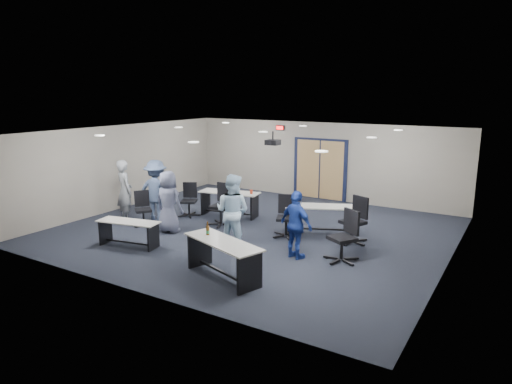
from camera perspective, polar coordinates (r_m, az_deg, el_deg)
The scene contains 25 objects.
floor at distance 12.60m, azimuth -0.29°, elevation -4.83°, with size 10.00×10.00×0.00m, color black.
back_wall at distance 16.22m, azimuth 8.07°, elevation 3.86°, with size 10.00×0.04×2.70m, color gray.
front_wall at distance 8.86m, azimuth -15.74°, elevation -3.72°, with size 10.00×0.04×2.70m, color gray.
left_wall at distance 15.44m, azimuth -16.34°, elevation 3.04°, with size 0.04×9.00×2.70m, color gray.
right_wall at distance 10.61m, azimuth 23.40°, elevation -1.64°, with size 0.04×9.00×2.70m, color gray.
ceiling at distance 12.08m, azimuth -0.30°, elevation 7.50°, with size 10.00×9.00×0.04m, color white.
double_door at distance 16.23m, azimuth 7.99°, elevation 2.79°, with size 2.00×0.07×2.20m.
exit_sign at distance 16.73m, azimuth 3.03°, elevation 8.02°, with size 0.32×0.07×0.18m.
ceiling_projector at distance 12.38m, azimuth 2.10°, elevation 6.24°, with size 0.35×0.32×0.37m.
ceiling_can_lights at distance 12.29m, azimuth 0.31°, elevation 7.45°, with size 6.24×5.74×0.02m, color silver, non-canonical shape.
table_front_left at distance 11.68m, azimuth -15.63°, elevation -4.48°, with size 1.64×0.82×0.64m.
table_front_right at distance 9.38m, azimuth -4.18°, elevation -7.53°, with size 2.05×1.24×1.08m.
table_back_left at distance 13.96m, azimuth -3.30°, elevation -0.93°, with size 1.93×0.93×0.87m.
table_back_right at distance 12.38m, azimuth 8.05°, elevation -2.79°, with size 1.95×1.30×0.75m.
chair_back_a at distance 14.06m, azimuth -8.40°, elevation -0.98°, with size 0.64×0.64×1.02m, color black, non-canonical shape.
chair_back_b at distance 12.96m, azimuth -4.44°, elevation -1.62°, with size 0.75×0.75×1.20m, color black, non-canonical shape.
chair_back_c at distance 11.94m, azimuth 3.79°, elevation -3.09°, with size 0.69×0.69×1.10m, color black, non-canonical shape.
chair_back_d at distance 11.69m, azimuth 12.02°, elevation -3.48°, with size 0.74×0.74×1.18m, color black, non-canonical shape.
chair_loose_left at distance 13.32m, azimuth -13.92°, elevation -2.05°, with size 0.62×0.62×0.98m, color black, non-canonical shape.
chair_loose_right at distance 10.40m, azimuth 10.72°, elevation -5.46°, with size 0.74×0.74×1.17m, color black, non-canonical shape.
person_gray at distance 13.77m, azimuth -16.09°, elevation 0.11°, with size 0.67×0.44×1.83m, color gray.
person_plaid at distance 12.50m, azimuth -10.88°, elevation -1.21°, with size 0.82×0.53×1.68m, color slate.
person_lightblue at distance 11.03m, azimuth -2.96°, elevation -2.43°, with size 0.89×0.69×1.83m, color #C0E4FF.
person_navy at distance 10.39m, azimuth 5.06°, elevation -4.13°, with size 0.93×0.39×1.58m, color navy.
person_back at distance 13.52m, azimuth -12.37°, elevation 0.09°, with size 1.18×0.68×1.83m, color #3E4E70.
Camera 1 is at (6.29, -10.25, 3.75)m, focal length 32.00 mm.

